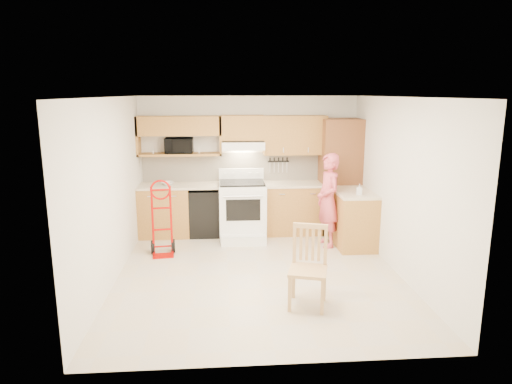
{
  "coord_description": "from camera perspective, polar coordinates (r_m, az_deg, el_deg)",
  "views": [
    {
      "loc": [
        -0.5,
        -6.15,
        2.56
      ],
      "look_at": [
        0.0,
        0.5,
        1.1
      ],
      "focal_mm": 31.99,
      "sensor_mm": 36.0,
      "label": 1
    }
  ],
  "objects": [
    {
      "name": "upper_cab_right",
      "position": [
        8.37,
        4.88,
        7.1
      ],
      "size": [
        1.14,
        0.33,
        0.7
      ],
      "primitive_type": "cube",
      "color": "#B17837",
      "rests_on": "wall_back"
    },
    {
      "name": "cab_return_right",
      "position": [
        7.91,
        12.03,
        -3.4
      ],
      "size": [
        0.6,
        1.0,
        0.9
      ],
      "primitive_type": "cube",
      "color": "#B17837",
      "rests_on": "ground"
    },
    {
      "name": "hand_truck",
      "position": [
        7.4,
        -11.69,
        -3.65
      ],
      "size": [
        0.48,
        0.44,
        1.11
      ],
      "primitive_type": null,
      "rotation": [
        0.0,
        0.0,
        0.11
      ],
      "color": "#B10702",
      "rests_on": "ground"
    },
    {
      "name": "backsplash",
      "position": [
        8.51,
        -0.89,
        3.15
      ],
      "size": [
        3.92,
        0.03,
        0.55
      ],
      "primitive_type": "cube",
      "color": "#EEDFC5",
      "rests_on": "wall_back"
    },
    {
      "name": "range_hood",
      "position": [
        8.23,
        -1.64,
        5.86
      ],
      "size": [
        0.76,
        0.46,
        0.14
      ],
      "primitive_type": "cube",
      "color": "white",
      "rests_on": "wall_back"
    },
    {
      "name": "knife_strip",
      "position": [
        8.52,
        2.83,
        3.43
      ],
      "size": [
        0.4,
        0.05,
        0.29
      ],
      "primitive_type": null,
      "color": "black",
      "rests_on": "backsplash"
    },
    {
      "name": "countertop_return",
      "position": [
        7.8,
        12.19,
        -0.07
      ],
      "size": [
        0.63,
        1.0,
        0.04
      ],
      "primitive_type": "cube",
      "color": "#C5B398",
      "rests_on": "cab_return_right"
    },
    {
      "name": "wall_front",
      "position": [
        4.13,
        2.91,
        -6.15
      ],
      "size": [
        4.0,
        0.02,
        2.5
      ],
      "primitive_type": "cube",
      "color": "silver",
      "rests_on": "ground"
    },
    {
      "name": "floor",
      "position": [
        6.68,
        0.33,
        -10.27
      ],
      "size": [
        4.0,
        4.5,
        0.02
      ],
      "primitive_type": "cube",
      "color": "#BFAF90",
      "rests_on": "ground"
    },
    {
      "name": "countertop_left",
      "position": [
        8.3,
        -9.41,
        0.78
      ],
      "size": [
        1.5,
        0.63,
        0.04
      ],
      "primitive_type": "cube",
      "color": "#C5B398",
      "rests_on": "lower_cab_left"
    },
    {
      "name": "wall_right",
      "position": [
        6.77,
        17.56,
        0.61
      ],
      "size": [
        0.02,
        4.5,
        2.5
      ],
      "primitive_type": "cube",
      "color": "silver",
      "rests_on": "ground"
    },
    {
      "name": "microwave",
      "position": [
        8.32,
        -9.6,
        5.75
      ],
      "size": [
        0.5,
        0.34,
        0.27
      ],
      "primitive_type": "imported",
      "rotation": [
        0.0,
        0.0,
        0.0
      ],
      "color": "black",
      "rests_on": "upper_shelf_mw"
    },
    {
      "name": "dishwasher",
      "position": [
        8.38,
        -6.22,
        -2.48
      ],
      "size": [
        0.6,
        0.6,
        0.85
      ],
      "primitive_type": "cube",
      "color": "black",
      "rests_on": "ground"
    },
    {
      "name": "countertop_right",
      "position": [
        8.37,
        4.92,
        1.01
      ],
      "size": [
        1.14,
        0.63,
        0.04
      ],
      "primitive_type": "cube",
      "color": "#C5B398",
      "rests_on": "lower_cab_right"
    },
    {
      "name": "person",
      "position": [
        7.73,
        9.0,
        -1.03
      ],
      "size": [
        0.47,
        0.63,
        1.58
      ],
      "primitive_type": "imported",
      "rotation": [
        0.0,
        0.0,
        -1.41
      ],
      "color": "#CC4D5A",
      "rests_on": "ground"
    },
    {
      "name": "wall_back",
      "position": [
        8.52,
        -0.9,
        3.51
      ],
      "size": [
        4.0,
        0.02,
        2.5
      ],
      "primitive_type": "cube",
      "color": "silver",
      "rests_on": "ground"
    },
    {
      "name": "range",
      "position": [
        8.08,
        -1.71,
        -1.69
      ],
      "size": [
        0.82,
        1.07,
        1.2
      ],
      "primitive_type": null,
      "color": "white",
      "rests_on": "ground"
    },
    {
      "name": "bowl",
      "position": [
        8.31,
        -10.97,
        1.08
      ],
      "size": [
        0.29,
        0.29,
        0.05
      ],
      "primitive_type": "imported",
      "rotation": [
        0.0,
        0.0,
        0.36
      ],
      "color": "white",
      "rests_on": "countertop_left"
    },
    {
      "name": "pantry_tall",
      "position": [
        8.51,
        10.4,
        1.93
      ],
      "size": [
        0.7,
        0.6,
        2.1
      ],
      "primitive_type": "cube",
      "color": "brown",
      "rests_on": "ground"
    },
    {
      "name": "lower_cab_right",
      "position": [
        8.47,
        4.86,
        -2.11
      ],
      "size": [
        1.14,
        0.6,
        0.9
      ],
      "primitive_type": "cube",
      "color": "#B17837",
      "rests_on": "ground"
    },
    {
      "name": "upper_cab_left",
      "position": [
        8.29,
        -9.59,
        8.17
      ],
      "size": [
        1.5,
        0.33,
        0.34
      ],
      "primitive_type": "cube",
      "color": "#B17837",
      "rests_on": "wall_back"
    },
    {
      "name": "lower_cab_left",
      "position": [
        8.43,
        -11.33,
        -2.38
      ],
      "size": [
        0.9,
        0.6,
        0.9
      ],
      "primitive_type": "cube",
      "color": "#B17837",
      "rests_on": "ground"
    },
    {
      "name": "upper_cab_center",
      "position": [
        8.26,
        -1.68,
        8.05
      ],
      "size": [
        0.76,
        0.33,
        0.44
      ],
      "primitive_type": "cube",
      "color": "#B17837",
      "rests_on": "wall_back"
    },
    {
      "name": "upper_shelf_mw",
      "position": [
        8.34,
        -9.46,
        4.67
      ],
      "size": [
        1.5,
        0.33,
        0.04
      ],
      "primitive_type": "cube",
      "color": "#B17837",
      "rests_on": "wall_back"
    },
    {
      "name": "ceiling",
      "position": [
        6.17,
        0.36,
        11.89
      ],
      "size": [
        4.0,
        4.5,
        0.02
      ],
      "primitive_type": "cube",
      "color": "white",
      "rests_on": "ground"
    },
    {
      "name": "soap_bottle",
      "position": [
        7.53,
        12.79,
        0.31
      ],
      "size": [
        0.09,
        0.09,
        0.18
      ],
      "primitive_type": "imported",
      "rotation": [
        0.0,
        0.0,
        -0.14
      ],
      "color": "white",
      "rests_on": "countertop_return"
    },
    {
      "name": "wall_left",
      "position": [
        6.46,
        -17.71,
        0.06
      ],
      "size": [
        0.02,
        4.5,
        2.5
      ],
      "primitive_type": "cube",
      "color": "silver",
      "rests_on": "ground"
    },
    {
      "name": "dining_chair",
      "position": [
        5.59,
        6.52,
        -9.4
      ],
      "size": [
        0.56,
        0.59,
        0.99
      ],
      "primitive_type": null,
      "rotation": [
        0.0,
        0.0,
        -0.28
      ],
      "color": "tan",
      "rests_on": "ground"
    }
  ]
}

